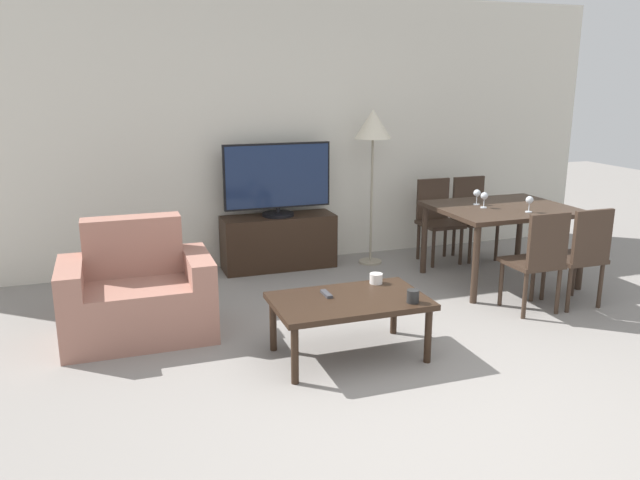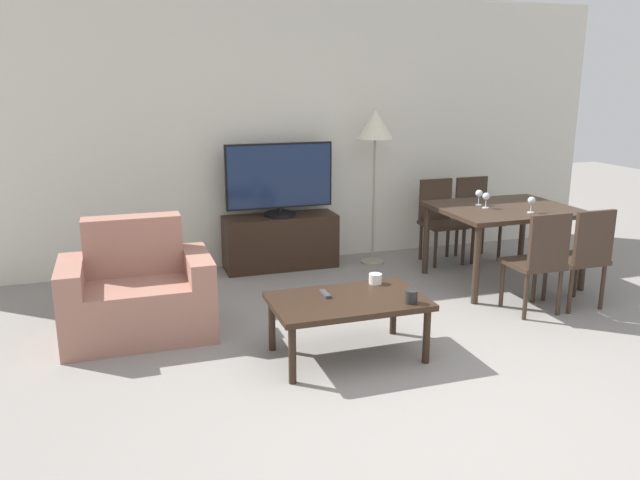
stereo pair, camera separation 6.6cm
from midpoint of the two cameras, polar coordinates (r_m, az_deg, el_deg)
name	(u,v)px [view 2 (the right image)]	position (r m, az deg, el deg)	size (l,w,h in m)	color
ground_plane	(442,415)	(3.81, 11.60, -15.44)	(18.00, 18.00, 0.00)	gray
wall_back	(285,133)	(6.48, -2.88, 9.78)	(7.18, 0.06, 2.70)	silver
armchair	(138,295)	(4.88, -15.97, -4.88)	(1.09, 0.69, 0.87)	#9E6B5B
tv_stand	(280,242)	(6.37, -3.34, -0.15)	(1.14, 0.39, 0.55)	black
tv	(279,179)	(6.23, -3.42, 5.56)	(1.09, 0.32, 0.73)	black
coffee_table	(348,305)	(4.30, 2.99, -5.94)	(1.06, 0.64, 0.43)	black
dining_table	(504,215)	(6.08, 16.78, 2.19)	(1.24, 1.04, 0.73)	#38281E
dining_chair_near	(539,258)	(5.36, 19.73, -1.58)	(0.40, 0.40, 0.86)	#38281E
dining_chair_far	(475,214)	(6.91, 14.28, 2.32)	(0.40, 0.40, 0.86)	#38281E
dining_chair_near_right	(583,254)	(5.63, 23.23, -1.16)	(0.40, 0.40, 0.86)	#38281E
dining_chair_far_left	(439,217)	(6.69, 11.14, 2.11)	(0.40, 0.40, 0.86)	#38281E
floor_lamp	(375,130)	(6.35, 5.37, 9.97)	(0.37, 0.37, 1.59)	gray
remote_primary	(325,294)	(4.34, 0.90, -4.95)	(0.04, 0.15, 0.02)	#38383D
cup_white_near	(375,279)	(4.59, 5.49, -3.54)	(0.09, 0.09, 0.07)	white
cup_colored_far	(411,297)	(4.23, 8.80, -5.15)	(0.08, 0.08, 0.09)	black
wine_glass_left	(479,194)	(6.07, 14.64, 4.05)	(0.07, 0.07, 0.15)	silver
wine_glass_center	(532,202)	(5.85, 19.08, 3.34)	(0.07, 0.07, 0.15)	silver
wine_glass_right	(486,197)	(5.94, 15.26, 3.78)	(0.07, 0.07, 0.15)	silver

